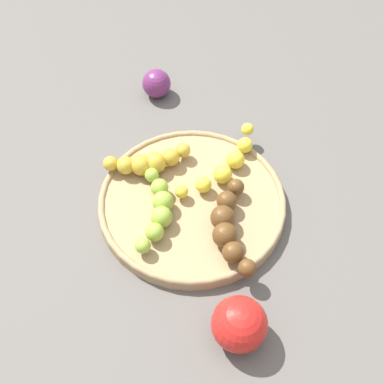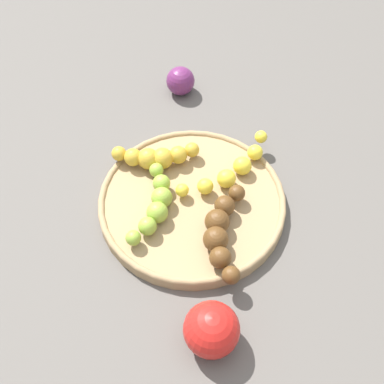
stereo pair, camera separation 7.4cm
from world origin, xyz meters
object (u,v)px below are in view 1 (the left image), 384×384
banana_spotted (148,162)px  apple_red (239,324)px  plum_purple (156,84)px  fruit_bowl (192,202)px  banana_yellow (226,165)px  banana_overripe (229,226)px  banana_green (158,209)px

banana_spotted → apple_red: size_ratio=1.72×
banana_spotted → plum_purple: 0.19m
fruit_bowl → banana_yellow: 0.08m
plum_purple → banana_overripe: bearing=156.2°
banana_green → banana_spotted: bearing=104.7°
fruit_bowl → banana_yellow: banana_yellow is taller
banana_green → banana_overripe: (-0.09, -0.05, 0.00)m
banana_spotted → banana_yellow: bearing=74.1°
banana_green → banana_overripe: banana_overripe is taller
banana_yellow → banana_spotted: 0.12m
apple_red → banana_spotted: bearing=-18.5°
fruit_bowl → banana_overripe: bearing=177.1°
banana_yellow → apple_red: apple_red is taller
banana_green → banana_yellow: bearing=42.4°
plum_purple → apple_red: apple_red is taller
banana_yellow → banana_green: bearing=-100.5°
banana_overripe → plum_purple: (0.31, -0.14, -0.01)m
banana_spotted → apple_red: apple_red is taller
fruit_bowl → banana_overripe: (-0.08, 0.00, 0.03)m
banana_green → plum_purple: bearing=95.9°
fruit_bowl → apple_red: (-0.19, 0.10, 0.02)m
banana_spotted → fruit_bowl: bearing=34.8°
plum_purple → apple_red: 0.48m
apple_red → banana_overripe: bearing=-41.5°
fruit_bowl → banana_spotted: (0.09, 0.01, 0.02)m
banana_green → apple_red: size_ratio=1.59×
banana_spotted → banana_overripe: size_ratio=0.96×
banana_green → plum_purple: size_ratio=2.20×
banana_spotted → apple_red: bearing=12.1°
banana_spotted → plum_purple: banana_spotted is taller
fruit_bowl → apple_red: 0.21m
fruit_bowl → apple_red: size_ratio=3.98×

